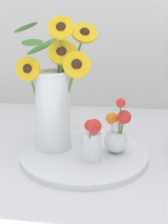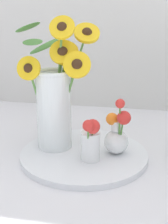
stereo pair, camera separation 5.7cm
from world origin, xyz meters
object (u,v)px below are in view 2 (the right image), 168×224
at_px(vase_small_center, 91,140).
at_px(vase_bulb_right, 117,135).
at_px(mason_jar_sunflowers, 55,97).
at_px(serving_tray, 84,155).

relative_size(vase_small_center, vase_bulb_right, 0.75).
bearing_deg(vase_small_center, mason_jar_sunflowers, 146.69).
bearing_deg(serving_tray, vase_small_center, -60.11).
xyz_separation_m(mason_jar_sunflowers, vase_bulb_right, (0.20, -0.02, -0.11)).
distance_m(serving_tray, vase_small_center, 0.10).
bearing_deg(vase_small_center, vase_bulb_right, 41.59).
xyz_separation_m(serving_tray, vase_small_center, (0.03, -0.05, 0.08)).
bearing_deg(serving_tray, mason_jar_sunflowers, 162.19).
height_order(vase_small_center, vase_bulb_right, vase_bulb_right).
bearing_deg(vase_bulb_right, mason_jar_sunflowers, 173.85).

